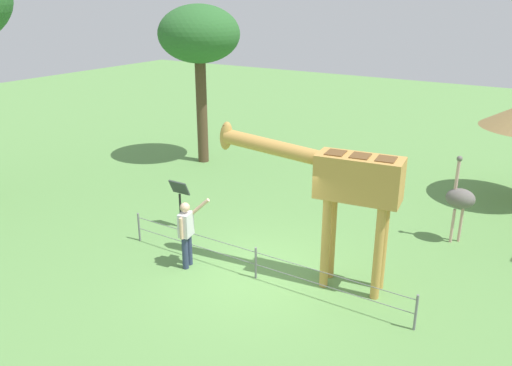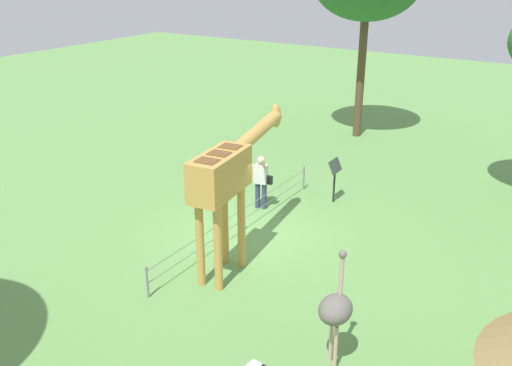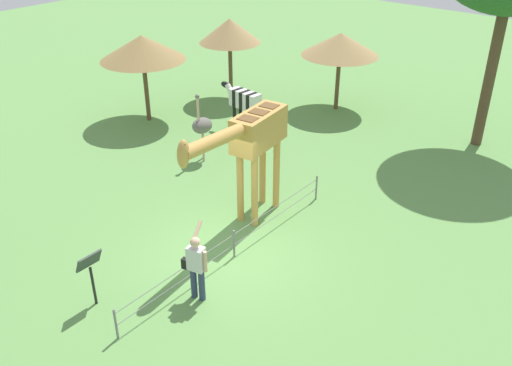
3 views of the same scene
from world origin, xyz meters
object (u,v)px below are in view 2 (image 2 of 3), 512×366
at_px(giraffe, 228,175).
at_px(ostrich, 336,309).
at_px(info_sign, 335,172).
at_px(visitor, 261,179).

height_order(giraffe, ostrich, giraffe).
distance_m(ostrich, info_sign, 7.11).
relative_size(giraffe, info_sign, 3.05).
bearing_deg(visitor, info_sign, -45.70).
bearing_deg(visitor, ostrich, -136.98).
distance_m(giraffe, ostrich, 4.03).
relative_size(giraffe, visitor, 2.39).
bearing_deg(info_sign, giraffe, 174.69).
relative_size(giraffe, ostrich, 1.79).
bearing_deg(ostrich, info_sign, 25.13).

